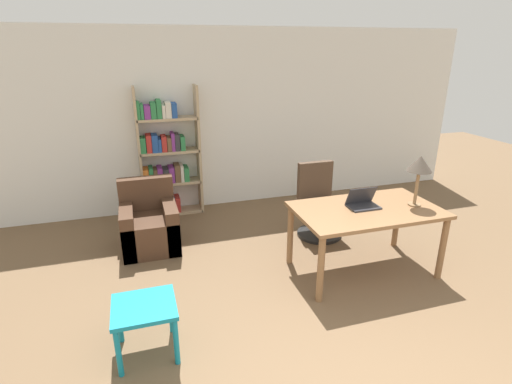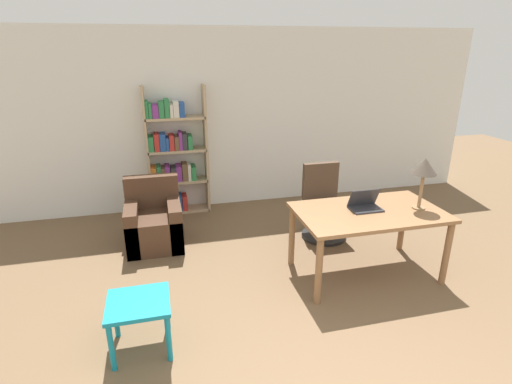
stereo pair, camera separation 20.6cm
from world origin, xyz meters
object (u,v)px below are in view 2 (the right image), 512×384
Objects in this scene: armchair at (154,223)px; bookshelf at (173,158)px; laptop at (365,205)px; desk at (368,219)px; side_table_blue at (139,310)px; office_chair at (323,206)px; table_lamp at (424,168)px.

bookshelf reaches higher than armchair.
armchair is at bearing 150.90° from laptop.
desk is 0.82× the size of bookshelf.
side_table_blue is (-2.41, -0.63, -0.29)m from desk.
office_chair is at bearing 93.81° from desk.
laptop is 0.34× the size of office_chair.
bookshelf is at bearing 72.05° from armchair.
table_lamp is 3.48m from bookshelf.
bookshelf is (0.33, 1.03, 0.57)m from armchair.
table_lamp reaches higher than armchair.
office_chair is at bearing -7.16° from armchair.
table_lamp is at bearing 10.68° from side_table_blue.
desk is 3.09× the size of side_table_blue.
laptop reaches higher than side_table_blue.
table_lamp is 1.11× the size of side_table_blue.
laptop is 1.05m from office_chair.
table_lamp is at bearing -60.52° from office_chair.
office_chair is at bearing 119.48° from table_lamp.
table_lamp is 0.29× the size of bookshelf.
bookshelf reaches higher than desk.
side_table_blue is at bearing -165.38° from desk.
office_chair is 1.92× the size of side_table_blue.
laptop is at bearing -29.10° from armchair.
side_table_blue is at bearing -169.32° from table_lamp.
desk is 3.04m from bookshelf.
table_lamp reaches higher than laptop.
bookshelf is at bearing 129.89° from laptop.
bookshelf is (-2.49, 2.41, -0.36)m from table_lamp.
table_lamp reaches higher than office_chair.
armchair is 0.45× the size of bookshelf.
desk is at bearing -86.19° from office_chair.
table_lamp is at bearing -12.23° from laptop.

